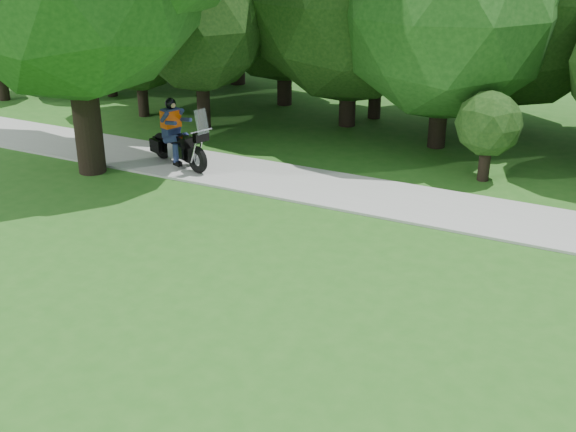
% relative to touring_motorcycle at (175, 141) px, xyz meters
% --- Properties ---
extents(walkway, '(60.00, 2.20, 0.06)m').
position_rel_touring_motorcycle_xyz_m(walkway, '(8.83, 0.21, -0.65)').
color(walkway, '#A5A59F').
rests_on(walkway, ground).
extents(tree_line, '(40.95, 11.89, 7.82)m').
position_rel_touring_motorcycle_xyz_m(tree_line, '(8.32, 6.70, 2.99)').
color(tree_line, black).
rests_on(tree_line, ground).
extents(touring_motorcycle, '(2.17, 1.23, 1.71)m').
position_rel_touring_motorcycle_xyz_m(touring_motorcycle, '(0.00, 0.00, 0.00)').
color(touring_motorcycle, black).
rests_on(touring_motorcycle, walkway).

